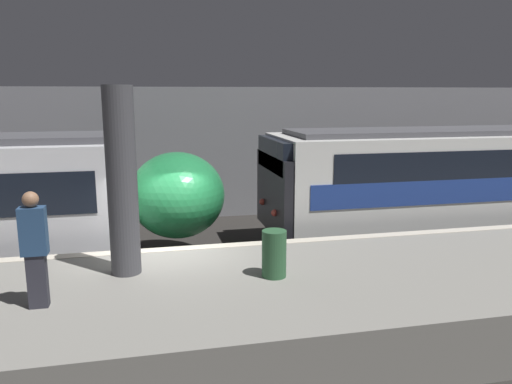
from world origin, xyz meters
The scene contains 6 objects.
ground_plane centered at (0.00, 0.00, 0.00)m, with size 120.00×120.00×0.00m, color #282623.
platform centered at (0.00, -2.24, 0.54)m, with size 40.00×4.49×1.09m.
station_rear_barrier centered at (0.00, 6.79, 2.26)m, with size 50.00×0.15×4.53m.
support_pillar_near centered at (-0.78, -1.38, 2.77)m, with size 0.54×0.54×3.39m.
person_walking centered at (-2.05, -2.62, 2.05)m, with size 0.38×0.24×1.82m.
trash_bin centered at (1.82, -2.15, 1.50)m, with size 0.44×0.44×0.85m.
Camera 1 is at (-0.35, -10.40, 4.32)m, focal length 35.00 mm.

